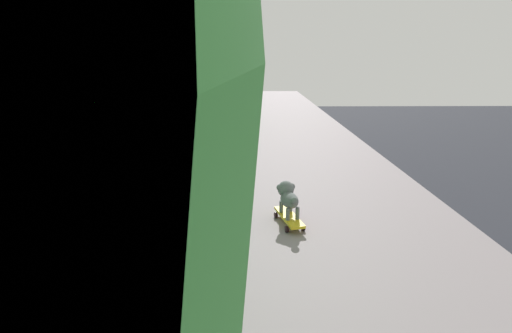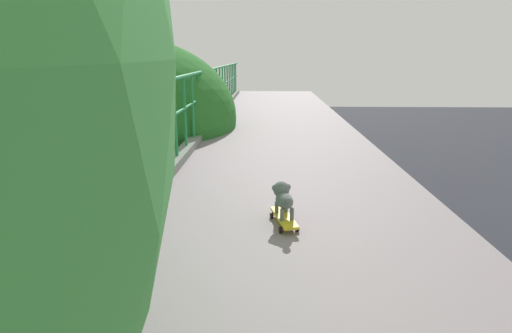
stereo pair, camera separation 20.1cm
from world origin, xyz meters
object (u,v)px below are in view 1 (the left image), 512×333
object	(u,v)px
car_grey_sixth	(19,244)
city_bus	(115,141)
toy_skateboard	(289,218)
small_dog	(288,196)
car_white_fifth	(64,301)

from	to	relation	value
car_grey_sixth	city_bus	bearing A→B (deg)	91.90
car_grey_sixth	toy_skateboard	world-z (taller)	toy_skateboard
city_bus	small_dog	bearing A→B (deg)	-67.65
car_white_fifth	car_grey_sixth	size ratio (longest dim) A/B	0.87
car_grey_sixth	toy_skateboard	size ratio (longest dim) A/B	8.36
car_white_fifth	car_grey_sixth	world-z (taller)	car_white_fifth
car_grey_sixth	small_dog	distance (m)	14.92
car_grey_sixth	toy_skateboard	xyz separation A→B (m)	(9.13, -10.42, 5.45)
city_bus	toy_skateboard	xyz separation A→B (m)	(9.55, -23.26, 4.16)
car_grey_sixth	small_dog	xyz separation A→B (m)	(9.12, -10.37, 5.65)
car_grey_sixth	small_dog	bearing A→B (deg)	-48.68
toy_skateboard	small_dog	world-z (taller)	small_dog
toy_skateboard	car_white_fifth	bearing A→B (deg)	130.60
toy_skateboard	small_dog	bearing A→B (deg)	101.67
car_grey_sixth	toy_skateboard	bearing A→B (deg)	-48.77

